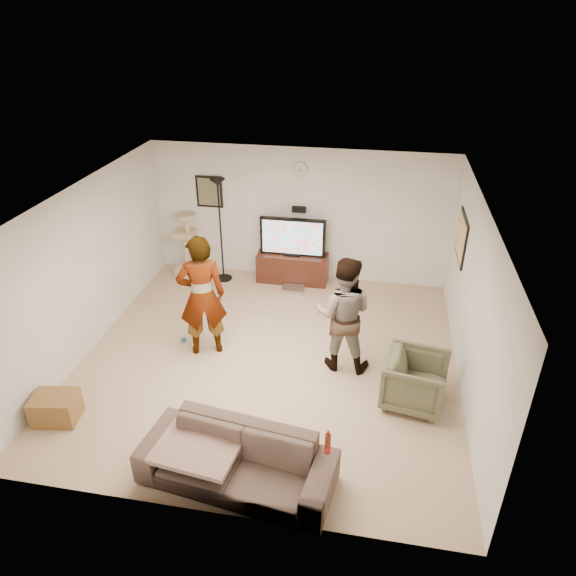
% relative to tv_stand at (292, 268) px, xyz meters
% --- Properties ---
extents(floor, '(5.50, 5.50, 0.02)m').
position_rel_tv_stand_xyz_m(floor, '(0.08, -2.50, -0.29)').
color(floor, tan).
rests_on(floor, ground).
extents(ceiling, '(5.50, 5.50, 0.02)m').
position_rel_tv_stand_xyz_m(ceiling, '(0.08, -2.50, 2.23)').
color(ceiling, white).
rests_on(ceiling, wall_back).
extents(wall_back, '(5.50, 0.04, 2.50)m').
position_rel_tv_stand_xyz_m(wall_back, '(0.08, 0.25, 0.97)').
color(wall_back, silver).
rests_on(wall_back, floor).
extents(wall_front, '(5.50, 0.04, 2.50)m').
position_rel_tv_stand_xyz_m(wall_front, '(0.08, -5.25, 0.97)').
color(wall_front, silver).
rests_on(wall_front, floor).
extents(wall_left, '(0.04, 5.50, 2.50)m').
position_rel_tv_stand_xyz_m(wall_left, '(-2.67, -2.50, 0.97)').
color(wall_left, silver).
rests_on(wall_left, floor).
extents(wall_right, '(0.04, 5.50, 2.50)m').
position_rel_tv_stand_xyz_m(wall_right, '(2.83, -2.50, 0.97)').
color(wall_right, silver).
rests_on(wall_right, floor).
extents(wall_clock, '(0.26, 0.04, 0.26)m').
position_rel_tv_stand_xyz_m(wall_clock, '(0.08, 0.22, 1.82)').
color(wall_clock, silver).
rests_on(wall_clock, wall_back).
extents(wall_speaker, '(0.25, 0.10, 0.10)m').
position_rel_tv_stand_xyz_m(wall_speaker, '(0.08, 0.19, 1.10)').
color(wall_speaker, black).
rests_on(wall_speaker, wall_back).
extents(picture_back, '(0.42, 0.03, 0.52)m').
position_rel_tv_stand_xyz_m(picture_back, '(-1.62, 0.23, 1.32)').
color(picture_back, brown).
rests_on(picture_back, wall_back).
extents(picture_right, '(0.03, 0.78, 0.62)m').
position_rel_tv_stand_xyz_m(picture_right, '(2.81, -0.90, 1.22)').
color(picture_right, '#E8B069').
rests_on(picture_right, wall_right).
extents(tv_stand, '(1.32, 0.45, 0.55)m').
position_rel_tv_stand_xyz_m(tv_stand, '(0.00, 0.00, 0.00)').
color(tv_stand, '#34170E').
rests_on(tv_stand, floor).
extents(console_box, '(0.40, 0.30, 0.07)m').
position_rel_tv_stand_xyz_m(console_box, '(0.08, -0.40, -0.24)').
color(console_box, silver).
rests_on(console_box, floor).
extents(tv, '(1.21, 0.08, 0.72)m').
position_rel_tv_stand_xyz_m(tv, '(0.00, 0.00, 0.63)').
color(tv, black).
rests_on(tv, tv_stand).
extents(tv_screen, '(1.11, 0.01, 0.63)m').
position_rel_tv_stand_xyz_m(tv_screen, '(0.00, -0.04, 0.63)').
color(tv_screen, '#36B7F4').
rests_on(tv_screen, tv).
extents(floor_lamp, '(0.32, 0.32, 1.98)m').
position_rel_tv_stand_xyz_m(floor_lamp, '(-1.32, -0.16, 0.71)').
color(floor_lamp, black).
rests_on(floor_lamp, floor).
extents(cat_tree, '(0.42, 0.42, 1.29)m').
position_rel_tv_stand_xyz_m(cat_tree, '(-2.05, -0.11, 0.37)').
color(cat_tree, tan).
rests_on(cat_tree, floor).
extents(person_left, '(0.82, 0.68, 1.91)m').
position_rel_tv_stand_xyz_m(person_left, '(-0.91, -2.47, 0.68)').
color(person_left, '#A2A2A2').
rests_on(person_left, floor).
extents(person_right, '(0.87, 0.70, 1.74)m').
position_rel_tv_stand_xyz_m(person_right, '(1.15, -2.46, 0.59)').
color(person_right, navy).
rests_on(person_right, floor).
extents(sofa, '(2.24, 1.13, 0.63)m').
position_rel_tv_stand_xyz_m(sofa, '(0.22, -4.80, 0.04)').
color(sofa, '#4A3A34').
rests_on(sofa, floor).
extents(throw_blanket, '(0.98, 0.81, 0.06)m').
position_rel_tv_stand_xyz_m(throw_blanket, '(-0.22, -4.80, 0.15)').
color(throw_blanket, tan).
rests_on(throw_blanket, sofa).
extents(beer_bottle, '(0.06, 0.06, 0.25)m').
position_rel_tv_stand_xyz_m(beer_bottle, '(1.21, -4.80, 0.48)').
color(beer_bottle, '#57200F').
rests_on(beer_bottle, sofa).
extents(armchair, '(0.92, 0.90, 0.73)m').
position_rel_tv_stand_xyz_m(armchair, '(2.18, -3.12, 0.09)').
color(armchair, '#50533A').
rests_on(armchair, floor).
extents(side_table, '(0.61, 0.49, 0.37)m').
position_rel_tv_stand_xyz_m(side_table, '(-2.32, -4.26, -0.09)').
color(side_table, brown).
rests_on(side_table, floor).
extents(toy_ball, '(0.08, 0.08, 0.08)m').
position_rel_tv_stand_xyz_m(toy_ball, '(-1.34, -2.32, -0.23)').
color(toy_ball, '#19708C').
rests_on(toy_ball, floor).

